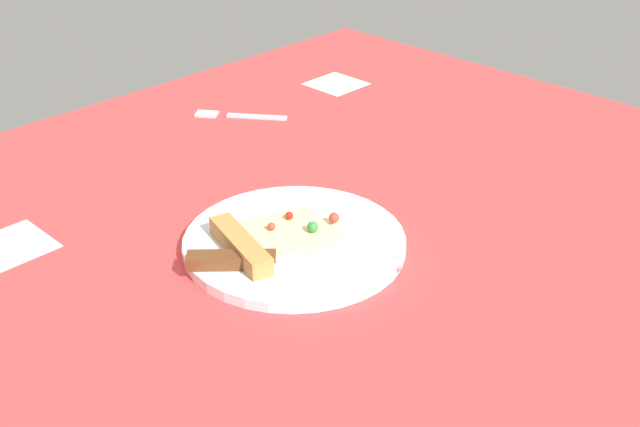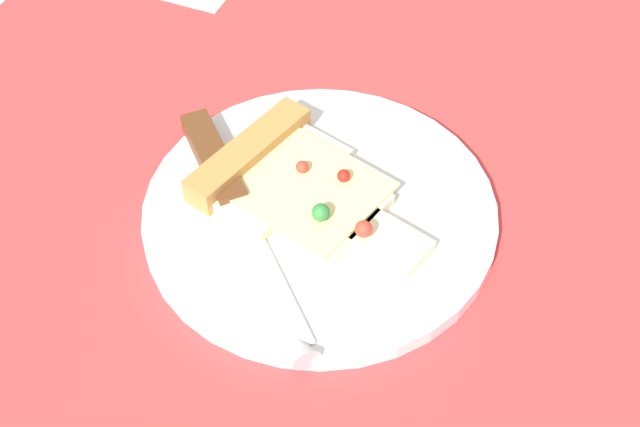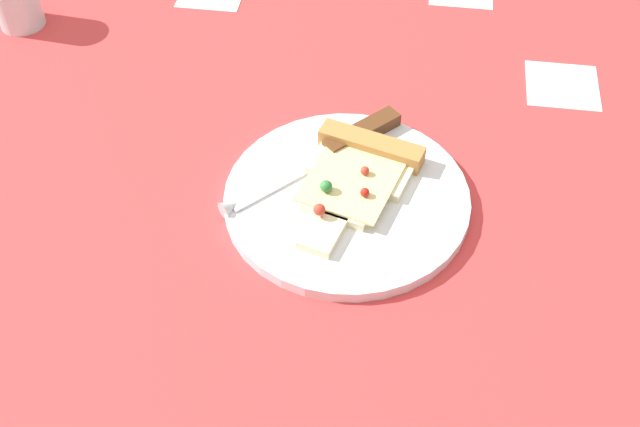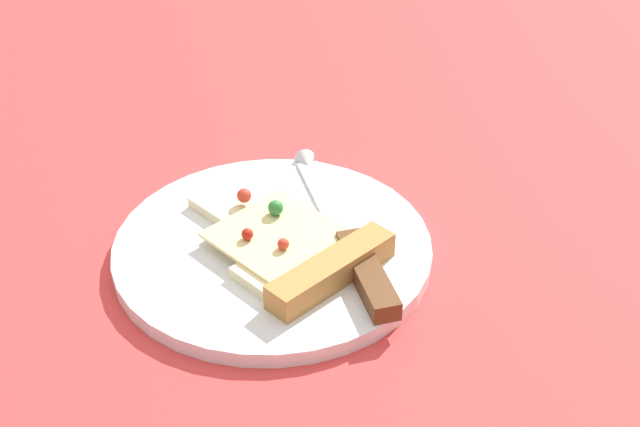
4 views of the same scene
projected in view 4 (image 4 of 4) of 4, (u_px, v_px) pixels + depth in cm
name	position (u px, v px, depth cm)	size (l,w,h in cm)	color
ground_plane	(290.00, 200.00, 85.28)	(134.86, 134.86, 3.00)	#D13838
plate	(273.00, 249.00, 75.40)	(26.62, 26.62, 1.34)	silver
pizza_slice	(293.00, 248.00, 73.08)	(18.87, 13.57, 2.63)	beige
knife	(350.00, 242.00, 74.10)	(18.59, 18.32, 2.45)	silver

